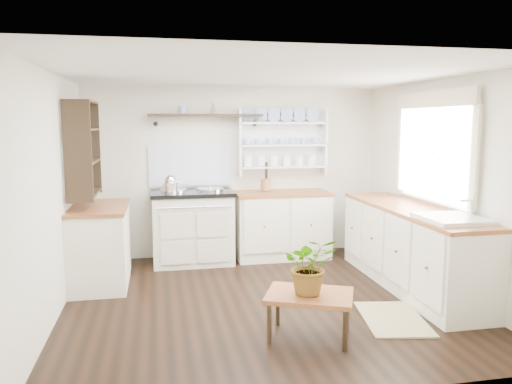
% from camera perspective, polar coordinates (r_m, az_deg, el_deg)
% --- Properties ---
extents(floor, '(4.00, 3.80, 0.01)m').
position_cam_1_polar(floor, '(5.30, 0.83, -12.24)').
color(floor, black).
rests_on(floor, ground).
extents(wall_back, '(4.00, 0.02, 2.30)m').
position_cam_1_polar(wall_back, '(6.87, -2.47, 2.29)').
color(wall_back, beige).
rests_on(wall_back, ground).
extents(wall_right, '(0.02, 3.80, 2.30)m').
position_cam_1_polar(wall_right, '(5.77, 20.65, 0.70)').
color(wall_right, beige).
rests_on(wall_right, ground).
extents(wall_left, '(0.02, 3.80, 2.30)m').
position_cam_1_polar(wall_left, '(5.00, -22.17, -0.43)').
color(wall_left, beige).
rests_on(wall_left, ground).
extents(ceiling, '(4.00, 3.80, 0.01)m').
position_cam_1_polar(ceiling, '(4.99, 0.88, 13.38)').
color(ceiling, white).
rests_on(ceiling, wall_back).
extents(window, '(0.08, 1.55, 1.22)m').
position_cam_1_polar(window, '(5.84, 19.65, 4.91)').
color(window, white).
rests_on(window, wall_right).
extents(aga_cooker, '(1.06, 0.74, 0.98)m').
position_cam_1_polar(aga_cooker, '(6.58, -7.24, -3.90)').
color(aga_cooker, beige).
rests_on(aga_cooker, floor).
extents(back_cabinets, '(1.27, 0.63, 0.90)m').
position_cam_1_polar(back_cabinets, '(6.80, 2.96, -3.65)').
color(back_cabinets, '#EDE6CC').
rests_on(back_cabinets, floor).
extents(right_cabinets, '(0.62, 2.43, 0.90)m').
position_cam_1_polar(right_cabinets, '(5.83, 17.28, -5.98)').
color(right_cabinets, '#EDE6CC').
rests_on(right_cabinets, floor).
extents(belfast_sink, '(0.55, 0.60, 0.45)m').
position_cam_1_polar(belfast_sink, '(5.13, 21.43, -4.16)').
color(belfast_sink, white).
rests_on(belfast_sink, right_cabinets).
extents(left_cabinets, '(0.62, 1.13, 0.90)m').
position_cam_1_polar(left_cabinets, '(5.96, -17.36, -5.69)').
color(left_cabinets, '#EDE6CC').
rests_on(left_cabinets, floor).
extents(plate_rack, '(1.20, 0.22, 0.90)m').
position_cam_1_polar(plate_rack, '(6.94, 2.90, 5.69)').
color(plate_rack, white).
rests_on(plate_rack, wall_back).
extents(high_shelf, '(1.50, 0.29, 0.16)m').
position_cam_1_polar(high_shelf, '(6.67, -5.78, 8.61)').
color(high_shelf, black).
rests_on(high_shelf, wall_back).
extents(left_shelving, '(0.28, 0.80, 1.05)m').
position_cam_1_polar(left_shelving, '(5.82, -19.18, 4.78)').
color(left_shelving, black).
rests_on(left_shelving, wall_left).
extents(kettle, '(0.20, 0.20, 0.24)m').
position_cam_1_polar(kettle, '(6.36, -9.77, 0.81)').
color(kettle, silver).
rests_on(kettle, aga_cooker).
extents(utensil_crock, '(0.14, 0.14, 0.16)m').
position_cam_1_polar(utensil_crock, '(6.75, 1.12, 0.83)').
color(utensil_crock, '#905F35').
rests_on(utensil_crock, back_cabinets).
extents(center_table, '(0.86, 0.76, 0.39)m').
position_cam_1_polar(center_table, '(4.36, 6.14, -12.02)').
color(center_table, brown).
rests_on(center_table, floor).
extents(potted_plant, '(0.50, 0.44, 0.49)m').
position_cam_1_polar(potted_plant, '(4.26, 6.20, -8.31)').
color(potted_plant, '#3F7233').
rests_on(potted_plant, center_table).
extents(floor_rug, '(0.69, 0.93, 0.02)m').
position_cam_1_polar(floor_rug, '(4.98, 15.36, -13.78)').
color(floor_rug, olive).
rests_on(floor_rug, floor).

